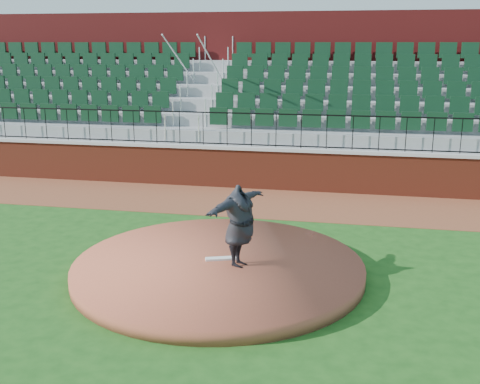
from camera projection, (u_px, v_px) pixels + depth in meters
The scene contains 10 objects.
ground at pixel (225, 276), 11.11m from camera, with size 90.00×90.00×0.00m, color #194915.
warning_track at pixel (267, 202), 16.23m from camera, with size 34.00×3.20×0.01m, color brown.
field_wall at pixel (275, 170), 17.60m from camera, with size 34.00×0.35×1.20m, color maroon.
wall_cap at pixel (276, 149), 17.44m from camera, with size 34.00×0.45×0.10m, color #B7B7B7.
wall_railing at pixel (276, 131), 17.30m from camera, with size 34.00×0.05×1.00m, color black, non-canonical shape.
seating_stands at pixel (287, 105), 19.76m from camera, with size 34.00×5.10×4.60m, color gray, non-canonical shape.
concourse_wall at pixel (296, 86), 22.30m from camera, with size 34.00×0.50×5.50m, color maroon.
pitchers_mound at pixel (218, 268), 11.21m from camera, with size 5.62×5.62×0.25m, color brown.
pitching_rubber at pixel (221, 259), 11.28m from camera, with size 0.60×0.15×0.04m, color white.
pitcher at pixel (240, 226), 10.79m from camera, with size 1.95×0.53×1.59m, color black.
Camera 1 is at (2.33, -10.08, 4.37)m, focal length 43.19 mm.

